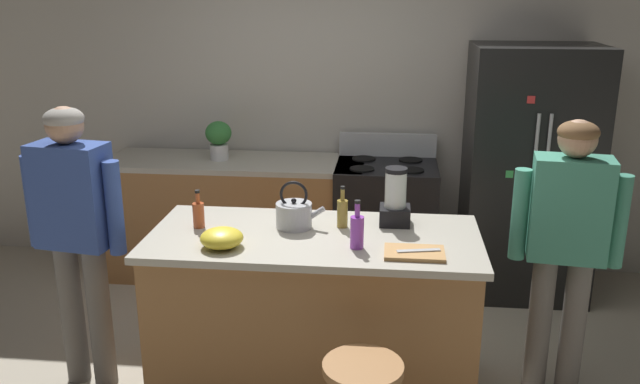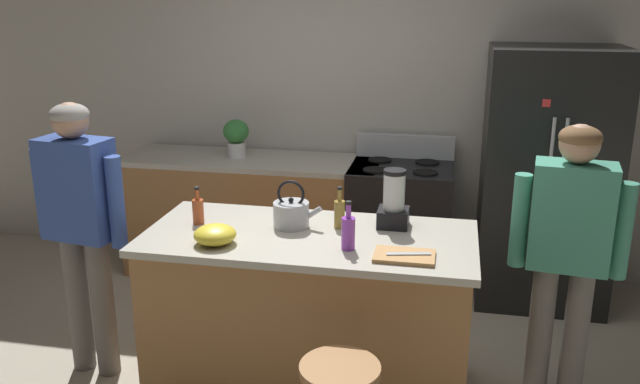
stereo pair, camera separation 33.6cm
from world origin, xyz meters
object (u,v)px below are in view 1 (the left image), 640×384
Objects in this scene: blender_appliance at (395,201)px; chef_knife at (419,251)px; refrigerator at (528,173)px; bottle_soda at (357,231)px; kitchen_island at (314,314)px; potted_plant at (219,138)px; cutting_board at (414,253)px; mixing_bowl at (222,238)px; stove_range at (385,223)px; person_by_sink_right at (567,235)px; tea_kettle at (294,214)px; person_by_island_left at (76,223)px; bottle_vinegar at (342,212)px; bottle_cooking_sauce at (199,214)px.

blender_appliance reaches higher than chef_knife.
refrigerator is 7.21× the size of bottle_soda.
kitchen_island is 0.78m from blender_appliance.
potted_plant is at bearing 120.66° from kitchen_island.
mixing_bowl is at bearing -179.78° from cutting_board.
stove_range is 2.00m from mixing_bowl.
kitchen_island is at bearing -174.59° from person_by_sink_right.
refrigerator reaches higher than tea_kettle.
cutting_board is at bearing -84.85° from stove_range.
refrigerator is 8.40× the size of chef_knife.
person_by_island_left reaches higher than mixing_bowl.
refrigerator is 1.93m from cutting_board.
bottle_soda reaches higher than kitchen_island.
person_by_island_left is at bearing 176.37° from bottle_soda.
person_by_sink_right is (2.66, 0.19, -0.03)m from person_by_island_left.
bottle_vinegar reaches higher than cutting_board.
bottle_vinegar is at bearing 179.36° from person_by_sink_right.
tea_kettle reaches higher than cutting_board.
person_by_sink_right is at bearing 0.87° from tea_kettle.
tea_kettle is (-0.12, 0.11, 0.55)m from kitchen_island.
refrigerator is 8.30× the size of mixing_bowl.
refrigerator is 1.64× the size of stove_range.
potted_plant reaches higher than cutting_board.
kitchen_island is 2.10m from refrigerator.
blender_appliance is 1.27× the size of bottle_soda.
potted_plant is at bearing 100.19° from bottle_cooking_sauce.
kitchen_island is 1.91m from potted_plant.
chef_knife is at bearing -4.86° from person_by_island_left.
bottle_cooking_sauce is 0.84× the size of bottle_soda.
potted_plant is 1.35× the size of mixing_bowl.
bottle_soda is (-0.13, -1.69, 0.56)m from stove_range.
tea_kettle is (0.33, 0.33, 0.03)m from mixing_bowl.
refrigerator is 1.12m from stove_range.
refrigerator is at bearing 35.21° from bottle_cooking_sauce.
person_by_island_left is 0.67m from bottle_cooking_sauce.
potted_plant reaches higher than chef_knife.
person_by_sink_right reaches higher than kitchen_island.
blender_appliance is 1.10m from bottle_cooking_sauce.
bottle_vinegar is (-1.21, 0.01, 0.08)m from person_by_sink_right.
potted_plant reaches higher than tea_kettle.
refrigerator is 1.37m from person_by_sink_right.
stove_range is at bearing 95.15° from cutting_board.
bottle_vinegar is at bearing 136.92° from cutting_board.
person_by_island_left reaches higher than chef_knife.
tea_kettle is at bearing 8.11° from person_by_island_left.
kitchen_island is 7.59× the size of bottle_vinegar.
potted_plant is 1.39× the size of bottle_cooking_sauce.
mixing_bowl is 0.74× the size of cutting_board.
refrigerator reaches higher than mixing_bowl.
stove_range reaches higher than kitchen_island.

